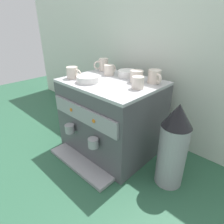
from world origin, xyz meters
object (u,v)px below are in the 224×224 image
object	(u,v)px
coffee_grinder	(173,146)
espresso_machine	(112,116)
ceramic_bowl_0	(127,74)
ceramic_bowl_1	(88,79)
milk_pitcher	(73,115)
ceramic_cup_1	(73,73)
ceramic_cup_4	(155,77)
ceramic_cup_2	(103,65)
ceramic_cup_5	(137,76)
ceramic_cup_3	(109,70)
ceramic_cup_0	(138,82)

from	to	relation	value
coffee_grinder	espresso_machine	bearing A→B (deg)	177.62
ceramic_bowl_0	coffee_grinder	bearing A→B (deg)	-19.79
ceramic_bowl_0	ceramic_bowl_1	distance (m)	0.26
espresso_machine	ceramic_bowl_1	distance (m)	0.28
coffee_grinder	milk_pitcher	xyz separation A→B (m)	(-0.88, 0.03, -0.15)
ceramic_cup_1	milk_pitcher	bearing A→B (deg)	150.96
ceramic_cup_1	ceramic_bowl_1	size ratio (longest dim) A/B	0.81
ceramic_cup_1	ceramic_cup_4	size ratio (longest dim) A/B	1.00
ceramic_cup_2	ceramic_cup_5	size ratio (longest dim) A/B	1.06
ceramic_cup_3	coffee_grinder	distance (m)	0.61
ceramic_cup_0	ceramic_cup_2	bearing A→B (deg)	160.79
ceramic_cup_0	ceramic_cup_4	world-z (taller)	ceramic_cup_4
ceramic_cup_1	ceramic_cup_3	xyz separation A→B (m)	(0.10, 0.21, -0.00)
espresso_machine	ceramic_cup_0	distance (m)	0.33
ceramic_cup_1	ceramic_cup_4	bearing A→B (deg)	32.66
ceramic_cup_5	ceramic_bowl_0	xyz separation A→B (m)	(-0.11, 0.06, -0.02)
ceramic_bowl_0	milk_pitcher	distance (m)	0.62
ceramic_cup_4	espresso_machine	bearing A→B (deg)	-145.92
milk_pitcher	ceramic_bowl_1	bearing A→B (deg)	-18.34
ceramic_cup_0	ceramic_cup_4	distance (m)	0.14
espresso_machine	ceramic_cup_3	size ratio (longest dim) A/B	5.75
espresso_machine	ceramic_cup_5	xyz separation A→B (m)	(0.12, 0.08, 0.27)
ceramic_cup_4	ceramic_cup_2	bearing A→B (deg)	179.93
ceramic_cup_5	ceramic_bowl_1	distance (m)	0.28
ceramic_cup_0	ceramic_bowl_0	world-z (taller)	ceramic_cup_0
coffee_grinder	ceramic_cup_2	bearing A→B (deg)	166.55
ceramic_cup_0	ceramic_cup_3	size ratio (longest dim) A/B	0.90
ceramic_cup_2	ceramic_cup_3	world-z (taller)	ceramic_cup_2
ceramic_cup_4	coffee_grinder	size ratio (longest dim) A/B	0.23
espresso_machine	milk_pitcher	distance (m)	0.47
espresso_machine	ceramic_cup_1	world-z (taller)	ceramic_cup_1
ceramic_bowl_0	ceramic_bowl_1	world-z (taller)	ceramic_bowl_0
ceramic_cup_3	milk_pitcher	size ratio (longest dim) A/B	0.65
ceramic_cup_5	ceramic_bowl_1	size ratio (longest dim) A/B	0.77
milk_pitcher	ceramic_cup_3	bearing A→B (deg)	12.26
ceramic_cup_2	milk_pitcher	xyz separation A→B (m)	(-0.23, -0.13, -0.43)
ceramic_cup_4	ceramic_bowl_1	size ratio (longest dim) A/B	0.82
espresso_machine	ceramic_bowl_0	world-z (taller)	ceramic_bowl_0
espresso_machine	ceramic_cup_0	xyz separation A→B (m)	(0.19, -0.00, 0.26)
ceramic_cup_5	coffee_grinder	world-z (taller)	ceramic_cup_5
ceramic_cup_4	coffee_grinder	world-z (taller)	ceramic_cup_4
ceramic_cup_0	ceramic_cup_1	world-z (taller)	ceramic_cup_1
ceramic_bowl_1	ceramic_cup_1	bearing A→B (deg)	-174.39
ceramic_cup_0	ceramic_cup_3	bearing A→B (deg)	162.95
espresso_machine	ceramic_cup_3	distance (m)	0.30
ceramic_cup_1	ceramic_cup_2	world-z (taller)	ceramic_cup_2
ceramic_bowl_0	ceramic_cup_3	bearing A→B (deg)	-155.35
ceramic_cup_1	ceramic_bowl_0	xyz separation A→B (m)	(0.21, 0.26, -0.02)
ceramic_cup_3	ceramic_cup_5	size ratio (longest dim) A/B	0.98
ceramic_bowl_0	milk_pitcher	world-z (taller)	ceramic_bowl_0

